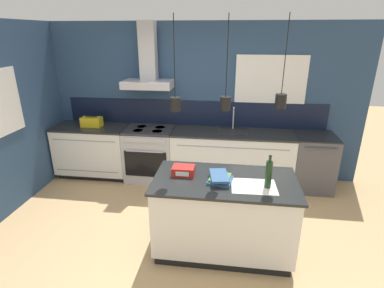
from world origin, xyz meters
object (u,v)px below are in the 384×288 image
Objects in this scene: dishwasher at (312,162)px; red_supply_box at (183,171)px; oven_range at (150,154)px; yellow_toolbox at (92,122)px; book_stack at (220,178)px; bottle_on_island at (269,174)px.

dishwasher is 3.67× the size of red_supply_box.
yellow_toolbox is (-1.01, 0.00, 0.54)m from oven_range.
red_supply_box reaches higher than oven_range.
red_supply_box reaches higher than dishwasher.
red_supply_box is (-0.42, 0.11, 0.01)m from book_stack.
red_supply_box is at bearing 168.60° from bottle_on_island.
dishwasher is at bearing -0.00° from yellow_toolbox.
dishwasher is 2.68× the size of yellow_toolbox.
bottle_on_island is at bearing -11.40° from red_supply_box.
book_stack is 1.03× the size of yellow_toolbox.
book_stack is at bearing -15.38° from red_supply_box.
book_stack is 1.41× the size of red_supply_box.
yellow_toolbox reaches higher than dishwasher.
dishwasher is 2.50× the size of bottle_on_island.
dishwasher is at bearing 0.09° from oven_range.
oven_range is 2.50× the size of bottle_on_island.
yellow_toolbox is at bearing 179.75° from oven_range.
oven_range is 2.20m from book_stack.
book_stack reaches higher than dishwasher.
book_stack is at bearing -53.93° from oven_range.
oven_range is 3.67× the size of red_supply_box.
dishwasher is 2.12m from bottle_on_island.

